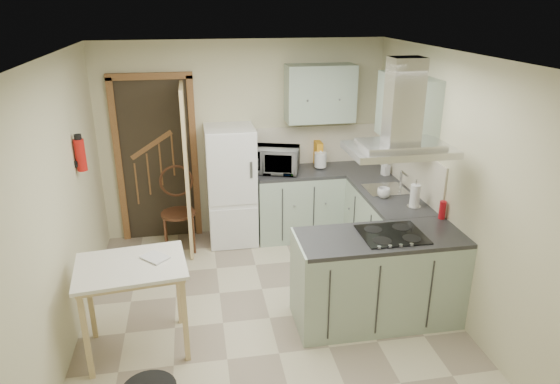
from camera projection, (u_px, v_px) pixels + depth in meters
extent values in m
plane|color=#C3B898|center=(270.00, 318.00, 4.92)|extent=(4.20, 4.20, 0.00)
plane|color=silver|center=(267.00, 57.00, 4.02)|extent=(4.20, 4.20, 0.00)
plane|color=beige|center=(243.00, 140.00, 6.40)|extent=(3.60, 0.00, 3.60)
plane|color=beige|center=(56.00, 215.00, 4.17)|extent=(0.00, 4.20, 4.20)
plane|color=beige|center=(455.00, 188.00, 4.76)|extent=(0.00, 4.20, 4.20)
cube|color=brown|center=(157.00, 160.00, 6.26)|extent=(1.10, 0.12, 2.10)
cube|color=white|center=(231.00, 186.00, 6.27)|extent=(0.60, 0.60, 1.50)
cube|color=#9EB2A0|center=(298.00, 203.00, 6.52)|extent=(1.08, 0.60, 0.90)
cube|color=#9EB2A0|center=(377.00, 219.00, 6.03)|extent=(0.60, 1.95, 0.90)
cube|color=beige|center=(316.00, 144.00, 6.58)|extent=(1.68, 0.02, 0.50)
cube|color=#9EB2A0|center=(320.00, 93.00, 6.17)|extent=(0.85, 0.35, 0.70)
cube|color=#9EB2A0|center=(407.00, 109.00, 5.30)|extent=(0.35, 0.90, 0.70)
cube|color=#9EB2A0|center=(378.00, 278.00, 4.76)|extent=(1.55, 0.65, 0.90)
cube|color=black|center=(392.00, 234.00, 4.61)|extent=(0.58, 0.50, 0.01)
cube|color=silver|center=(400.00, 150.00, 4.32)|extent=(0.90, 0.55, 0.10)
cube|color=silver|center=(385.00, 189.00, 5.71)|extent=(0.45, 0.40, 0.01)
cylinder|color=#B2140F|center=(80.00, 155.00, 4.92)|extent=(0.10, 0.10, 0.32)
cube|color=tan|center=(136.00, 307.00, 4.35)|extent=(0.98, 0.78, 0.85)
cube|color=#4D2919|center=(178.00, 214.00, 6.13)|extent=(0.44, 0.44, 0.95)
imported|color=black|center=(275.00, 160.00, 6.25)|extent=(0.67, 0.55, 0.32)
cylinder|color=white|center=(320.00, 160.00, 6.40)|extent=(0.16, 0.16, 0.23)
cube|color=orange|center=(318.00, 153.00, 6.52)|extent=(0.09, 0.21, 0.31)
imported|color=silver|center=(386.00, 168.00, 6.16)|extent=(0.10, 0.10, 0.19)
cylinder|color=silver|center=(415.00, 196.00, 5.19)|extent=(0.11, 0.11, 0.26)
imported|color=silver|center=(384.00, 193.00, 5.46)|extent=(0.17, 0.17, 0.11)
cylinder|color=#B40F18|center=(442.00, 210.00, 4.92)|extent=(0.07, 0.07, 0.18)
imported|color=maroon|center=(147.00, 257.00, 4.21)|extent=(0.27, 0.27, 0.10)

